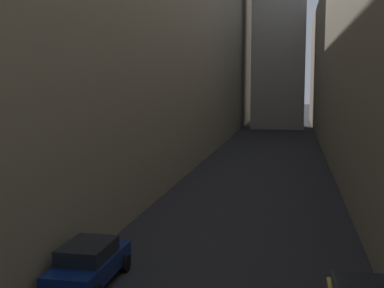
% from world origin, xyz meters
% --- Properties ---
extents(ground_plane, '(264.00, 264.00, 0.00)m').
position_xyz_m(ground_plane, '(0.00, 48.00, 0.00)').
color(ground_plane, '#232326').
extents(building_block_left, '(12.76, 108.00, 24.30)m').
position_xyz_m(building_block_left, '(-11.88, 50.00, 12.15)').
color(building_block_left, gray).
rests_on(building_block_left, ground).
extents(parked_car_left_third, '(1.87, 4.26, 1.53)m').
position_xyz_m(parked_car_left_third, '(-4.40, 18.17, 0.80)').
color(parked_car_left_third, navy).
rests_on(parked_car_left_third, ground).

